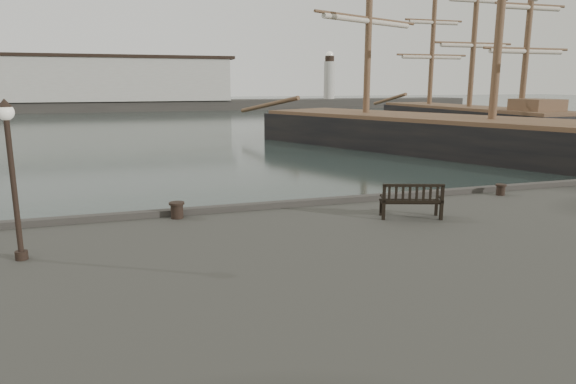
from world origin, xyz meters
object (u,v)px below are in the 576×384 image
object	(u,v)px
bench	(411,207)
tall_ship_main	(490,146)
bollard_left	(177,210)
lamp_post	(11,159)
bollard_right	(501,190)
tall_ship_far	(468,124)

from	to	relation	value
bench	tall_ship_main	world-z (taller)	tall_ship_main
bollard_left	tall_ship_main	size ratio (longest dim) A/B	0.01
lamp_post	tall_ship_main	size ratio (longest dim) A/B	0.08
bollard_left	bollard_right	world-z (taller)	bollard_left
bollard_right	lamp_post	bearing A→B (deg)	-171.26
lamp_post	bollard_right	bearing A→B (deg)	8.74
bench	tall_ship_far	distance (m)	47.87
bench	tall_ship_main	distance (m)	25.99
lamp_post	tall_ship_far	world-z (taller)	tall_ship_far
bollard_left	bollard_right	xyz separation A→B (m)	(10.82, -0.29, -0.04)
lamp_post	tall_ship_far	xyz separation A→B (m)	(39.86, 37.79, -2.95)
tall_ship_far	bollard_left	bearing A→B (deg)	-135.61
tall_ship_main	bollard_left	bearing A→B (deg)	-170.21
lamp_post	tall_ship_main	bearing A→B (deg)	34.66
bollard_left	tall_ship_far	world-z (taller)	tall_ship_far
bollard_right	tall_ship_far	size ratio (longest dim) A/B	0.01
bollard_left	tall_ship_far	xyz separation A→B (m)	(36.29, 35.28, -0.97)
bollard_left	bollard_right	distance (m)	10.82
lamp_post	bench	bearing A→B (deg)	2.90
bollard_right	bollard_left	bearing A→B (deg)	178.44
bollard_right	bench	bearing A→B (deg)	-159.27
bollard_right	lamp_post	size ratio (longest dim) A/B	0.11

